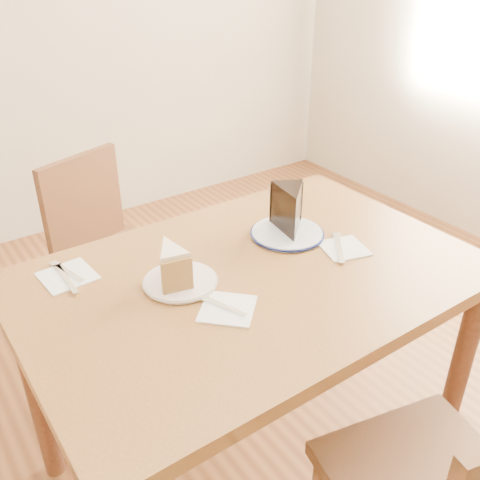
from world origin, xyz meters
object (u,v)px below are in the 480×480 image
plate_cream (180,281)px  table (252,302)px  plate_navy (287,233)px  chair_far (112,254)px  chocolate_cake (290,212)px  carrot_cake (171,264)px

plate_cream → table: bearing=-19.0°
table → plate_navy: plate_navy is taller
table → chair_far: (-0.10, 0.77, -0.19)m
plate_cream → plate_navy: same height
plate_navy → table: bearing=-153.0°
plate_navy → chocolate_cake: chocolate_cake is taller
carrot_cake → chocolate_cake: bearing=16.1°
chair_far → plate_cream: chair_far is taller
table → plate_cream: (-0.18, 0.06, 0.10)m
plate_navy → chocolate_cake: 0.07m
carrot_cake → chocolate_cake: chocolate_cake is taller
chocolate_cake → plate_navy: bearing=13.7°
chair_far → chocolate_cake: size_ratio=6.17×
carrot_cake → plate_navy: bearing=16.4°
plate_navy → plate_cream: bearing=-173.9°
table → carrot_cake: bearing=158.4°
chair_far → chocolate_cake: (0.31, -0.67, 0.36)m
chair_far → plate_navy: 0.79m
plate_cream → chocolate_cake: size_ratio=1.36×
chair_far → plate_navy: (0.30, -0.66, 0.29)m
table → chocolate_cake: size_ratio=8.91×
table → chocolate_cake: chocolate_cake is taller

